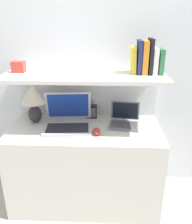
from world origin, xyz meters
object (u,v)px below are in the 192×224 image
at_px(book_navy, 139,57).
at_px(book_white, 154,61).
at_px(laptop_large, 68,120).
at_px(book_orange, 144,57).
at_px(book_black, 150,56).
at_px(laptop_small, 124,120).
at_px(router_box, 92,111).
at_px(table_lamp, 33,98).
at_px(shelf_gadget, 19,67).
at_px(computer_mouse, 97,131).
at_px(book_yellow, 133,60).
at_px(book_green, 160,61).

bearing_deg(book_navy, book_white, 0.00).
height_order(laptop_large, book_orange, book_orange).
distance_m(book_black, book_orange, 0.04).
relative_size(laptop_small, book_white, 1.40).
distance_m(laptop_small, router_box, 0.32).
xyz_separation_m(table_lamp, book_navy, (0.84, -0.04, 0.35)).
bearing_deg(shelf_gadget, computer_mouse, -14.78).
relative_size(book_white, book_orange, 0.78).
xyz_separation_m(computer_mouse, book_yellow, (0.27, 0.16, 0.52)).
xyz_separation_m(laptop_small, book_black, (0.17, -0.01, 0.53)).
bearing_deg(book_yellow, computer_mouse, -149.16).
relative_size(router_box, book_yellow, 0.58).
bearing_deg(book_orange, table_lamp, 177.42).
height_order(book_orange, book_yellow, book_orange).
relative_size(laptop_small, shelf_gadget, 2.78).
bearing_deg(computer_mouse, shelf_gadget, 165.22).
relative_size(computer_mouse, book_yellow, 0.55).
bearing_deg(router_box, book_navy, -22.94).
distance_m(table_lamp, book_orange, 0.95).
bearing_deg(book_orange, book_green, 0.00).
bearing_deg(computer_mouse, book_black, 22.27).
distance_m(laptop_large, shelf_gadget, 0.57).
relative_size(laptop_small, book_green, 1.43).
distance_m(laptop_large, book_black, 0.81).
bearing_deg(book_yellow, book_navy, 0.00).
height_order(laptop_large, book_white, book_white).
bearing_deg(router_box, shelf_gadget, -164.31).
xyz_separation_m(computer_mouse, book_green, (0.47, 0.16, 0.51)).
bearing_deg(book_orange, laptop_large, -175.82).
height_order(laptop_large, book_black, book_black).
xyz_separation_m(router_box, book_white, (0.48, -0.16, 0.48)).
distance_m(book_black, shelf_gadget, 1.00).
height_order(computer_mouse, book_yellow, book_yellow).
bearing_deg(router_box, book_black, -19.10).
relative_size(book_navy, book_yellow, 1.21).
xyz_separation_m(laptop_large, book_black, (0.63, 0.04, 0.51)).
xyz_separation_m(laptop_small, computer_mouse, (-0.22, -0.17, -0.02)).
bearing_deg(laptop_large, table_lamp, 164.23).
height_order(book_white, book_navy, book_navy).
distance_m(laptop_small, book_yellow, 0.50).
xyz_separation_m(book_white, book_navy, (-0.11, 0.00, 0.03)).
bearing_deg(laptop_large, shelf_gadget, 173.37).
height_order(router_box, book_white, book_white).
xyz_separation_m(book_green, shelf_gadget, (-1.08, 0.00, -0.05)).
bearing_deg(book_black, laptop_large, -176.10).
height_order(book_green, book_navy, book_navy).
distance_m(table_lamp, book_white, 1.01).
xyz_separation_m(laptop_small, book_yellow, (0.05, -0.01, 0.50)).
bearing_deg(book_navy, router_box, 157.06).
bearing_deg(book_green, book_orange, -180.00).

